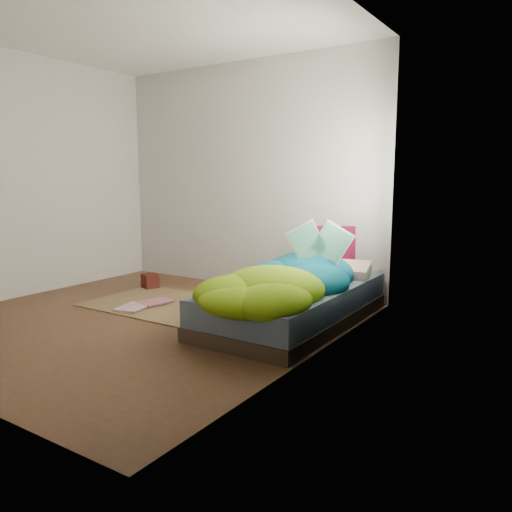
{
  "coord_description": "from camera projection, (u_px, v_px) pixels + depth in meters",
  "views": [
    {
      "loc": [
        3.3,
        -3.13,
        1.3
      ],
      "look_at": [
        0.79,
        0.75,
        0.56
      ],
      "focal_mm": 35.0,
      "sensor_mm": 36.0,
      "label": 1
    }
  ],
  "objects": [
    {
      "name": "pillow_floral",
      "position": [
        341.0,
        270.0,
        4.83
      ],
      "size": [
        0.6,
        0.43,
        0.12
      ],
      "primitive_type": "cube",
      "rotation": [
        0.0,
        0.0,
        0.19
      ],
      "color": "silver",
      "rests_on": "bed"
    },
    {
      "name": "bed",
      "position": [
        294.0,
        304.0,
        4.48
      ],
      "size": [
        1.0,
        2.0,
        0.34
      ],
      "color": "#3D2B21",
      "rests_on": "ground"
    },
    {
      "name": "room_walls",
      "position": [
        134.0,
        138.0,
        4.31
      ],
      "size": [
        3.54,
        3.54,
        2.62
      ],
      "color": "silver",
      "rests_on": "ground"
    },
    {
      "name": "rug",
      "position": [
        168.0,
        304.0,
        5.1
      ],
      "size": [
        1.6,
        1.1,
        0.01
      ],
      "primitive_type": "cube",
      "color": "brown",
      "rests_on": "ground"
    },
    {
      "name": "floor_book_a",
      "position": [
        122.0,
        306.0,
        4.95
      ],
      "size": [
        0.32,
        0.39,
        0.03
      ],
      "primitive_type": "imported",
      "rotation": [
        0.0,
        0.0,
        0.25
      ],
      "color": "silver",
      "rests_on": "rug"
    },
    {
      "name": "open_book",
      "position": [
        319.0,
        231.0,
        4.41
      ],
      "size": [
        0.48,
        0.26,
        0.29
      ],
      "primitive_type": null,
      "rotation": [
        0.0,
        0.0,
        0.35
      ],
      "color": "green",
      "rests_on": "duvet"
    },
    {
      "name": "ground",
      "position": [
        139.0,
        320.0,
        4.57
      ],
      "size": [
        3.5,
        3.5,
        0.0
      ],
      "primitive_type": "cube",
      "color": "#482F1B",
      "rests_on": "ground"
    },
    {
      "name": "duvet",
      "position": [
        282.0,
        270.0,
        4.25
      ],
      "size": [
        0.96,
        1.84,
        0.34
      ],
      "primitive_type": null,
      "color": "navy",
      "rests_on": "bed"
    },
    {
      "name": "floor_book_b",
      "position": [
        148.0,
        301.0,
        5.18
      ],
      "size": [
        0.29,
        0.35,
        0.03
      ],
      "primitive_type": "imported",
      "rotation": [
        0.0,
        0.0,
        -0.16
      ],
      "color": "#CD7683",
      "rests_on": "rug"
    },
    {
      "name": "floor_book_c",
      "position": [
        190.0,
        321.0,
        4.45
      ],
      "size": [
        0.36,
        0.36,
        0.02
      ],
      "primitive_type": "imported",
      "rotation": [
        0.0,
        0.0,
        0.78
      ],
      "color": "tan",
      "rests_on": "rug"
    },
    {
      "name": "wooden_box",
      "position": [
        150.0,
        281.0,
        5.84
      ],
      "size": [
        0.21,
        0.21,
        0.16
      ],
      "primitive_type": "cube",
      "rotation": [
        0.0,
        0.0,
        -0.36
      ],
      "color": "#39130D",
      "rests_on": "rug"
    },
    {
      "name": "pillow_magenta",
      "position": [
        333.0,
        248.0,
        5.2
      ],
      "size": [
        0.46,
        0.31,
        0.45
      ],
      "primitive_type": "cube",
      "rotation": [
        0.0,
        0.0,
        0.43
      ],
      "color": "#470419",
      "rests_on": "bed"
    }
  ]
}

